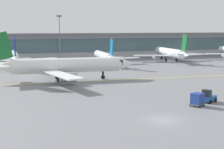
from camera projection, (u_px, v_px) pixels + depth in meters
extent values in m
plane|color=slate|center=(164.00, 120.00, 41.17)|extent=(400.00, 400.00, 0.00)
cube|color=yellow|center=(68.00, 82.00, 70.06)|extent=(109.93, 4.74, 0.01)
cube|color=#B2B7BC|center=(60.00, 46.00, 124.43)|extent=(198.38, 8.00, 9.00)
cube|color=slate|center=(61.00, 46.00, 120.51)|extent=(190.45, 0.16, 5.04)
cube|color=slate|center=(60.00, 34.00, 122.33)|extent=(206.32, 11.00, 0.60)
cylinder|color=white|center=(14.00, 57.00, 98.55)|extent=(3.09, 20.08, 2.78)
cone|color=white|center=(13.00, 54.00, 109.54)|extent=(2.69, 3.38, 2.64)
cube|color=black|center=(13.00, 53.00, 107.40)|extent=(2.21, 2.54, 0.97)
cone|color=white|center=(15.00, 61.00, 87.03)|extent=(2.43, 4.49, 2.37)
cube|color=white|center=(39.00, 59.00, 99.32)|extent=(11.73, 5.84, 0.23)
cylinder|color=#999EA3|center=(31.00, 61.00, 99.88)|extent=(1.76, 2.97, 1.72)
cube|color=navy|center=(15.00, 46.00, 87.34)|extent=(0.35, 3.76, 5.24)
cube|color=white|center=(7.00, 59.00, 87.49)|extent=(4.12, 2.03, 0.20)
cube|color=white|center=(23.00, 58.00, 88.75)|extent=(4.12, 2.03, 0.20)
cylinder|color=black|center=(14.00, 62.00, 105.45)|extent=(0.36, 0.36, 1.47)
cylinder|color=black|center=(14.00, 63.00, 105.50)|extent=(0.46, 0.74, 0.74)
cylinder|color=black|center=(8.00, 65.00, 96.73)|extent=(0.36, 0.36, 1.47)
cylinder|color=black|center=(8.00, 66.00, 96.78)|extent=(0.46, 0.74, 0.74)
cylinder|color=black|center=(21.00, 64.00, 97.89)|extent=(0.36, 0.36, 1.47)
cylinder|color=black|center=(21.00, 65.00, 97.95)|extent=(0.46, 0.74, 0.74)
cylinder|color=silver|center=(104.00, 56.00, 103.86)|extent=(3.52, 18.53, 2.56)
cone|color=silver|center=(97.00, 53.00, 114.16)|extent=(2.59, 3.19, 2.43)
cube|color=black|center=(98.00, 53.00, 112.16)|extent=(2.11, 2.40, 0.90)
cone|color=silver|center=(112.00, 59.00, 93.06)|extent=(2.39, 4.20, 2.17)
cube|color=silver|center=(84.00, 59.00, 100.91)|extent=(10.74, 5.71, 0.21)
cylinder|color=#999EA3|center=(90.00, 61.00, 102.61)|extent=(1.72, 2.79, 1.58)
cube|color=silver|center=(125.00, 58.00, 104.12)|extent=(10.81, 4.72, 0.21)
cylinder|color=#999EA3|center=(117.00, 60.00, 104.79)|extent=(1.72, 2.79, 1.58)
cube|color=#1472B2|center=(112.00, 47.00, 93.36)|extent=(0.45, 3.46, 4.82)
cube|color=silver|center=(105.00, 58.00, 93.62)|extent=(3.85, 2.00, 0.18)
cube|color=silver|center=(118.00, 57.00, 94.54)|extent=(3.85, 2.00, 0.18)
cylinder|color=black|center=(99.00, 60.00, 110.32)|extent=(0.33, 0.33, 1.35)
cylinder|color=black|center=(99.00, 61.00, 110.36)|extent=(0.45, 0.70, 0.68)
cylinder|color=black|center=(99.00, 63.00, 102.27)|extent=(0.33, 0.33, 1.35)
cylinder|color=black|center=(99.00, 64.00, 102.31)|extent=(0.45, 0.70, 0.68)
cylinder|color=black|center=(110.00, 62.00, 103.12)|extent=(0.33, 0.33, 1.35)
cylinder|color=black|center=(110.00, 64.00, 103.16)|extent=(0.45, 0.70, 0.68)
cylinder|color=white|center=(169.00, 52.00, 114.53)|extent=(4.47, 20.97, 2.89)
cone|color=white|center=(157.00, 50.00, 126.24)|extent=(3.00, 3.67, 2.75)
cube|color=black|center=(159.00, 50.00, 123.96)|extent=(2.45, 2.77, 1.01)
cone|color=white|center=(185.00, 55.00, 102.26)|extent=(2.80, 4.80, 2.46)
cube|color=white|center=(151.00, 55.00, 111.36)|extent=(12.10, 6.70, 0.24)
cylinder|color=#999EA3|center=(156.00, 57.00, 113.23)|extent=(2.01, 3.19, 1.79)
cube|color=white|center=(191.00, 55.00, 114.64)|extent=(12.21, 5.07, 0.24)
cylinder|color=#999EA3|center=(183.00, 57.00, 115.46)|extent=(2.01, 3.19, 1.79)
cube|color=#19662D|center=(185.00, 43.00, 102.60)|extent=(0.60, 3.91, 5.44)
cube|color=white|center=(177.00, 54.00, 102.95)|extent=(4.39, 2.36, 0.20)
cube|color=white|center=(190.00, 54.00, 103.89)|extent=(4.39, 2.36, 0.20)
cylinder|color=black|center=(162.00, 57.00, 121.87)|extent=(0.37, 0.37, 1.53)
cylinder|color=black|center=(162.00, 58.00, 121.92)|extent=(0.52, 0.80, 0.77)
cylinder|color=black|center=(166.00, 59.00, 112.77)|extent=(0.37, 0.37, 1.53)
cylinder|color=black|center=(166.00, 60.00, 112.82)|extent=(0.52, 0.80, 0.77)
cylinder|color=black|center=(176.00, 59.00, 113.64)|extent=(0.37, 0.37, 1.53)
cylinder|color=black|center=(176.00, 60.00, 113.69)|extent=(0.52, 0.80, 0.77)
cone|color=white|center=(219.00, 49.00, 133.62)|extent=(2.81, 3.48, 2.66)
cube|color=black|center=(222.00, 49.00, 131.43)|extent=(2.30, 2.62, 0.98)
cube|color=white|center=(222.00, 54.00, 119.11)|extent=(11.75, 6.19, 0.23)
cylinder|color=white|center=(67.00, 65.00, 71.48)|extent=(23.55, 4.18, 3.25)
cone|color=white|center=(126.00, 64.00, 74.99)|extent=(4.03, 3.25, 3.09)
cube|color=black|center=(115.00, 62.00, 74.27)|extent=(3.03, 2.65, 1.14)
cube|color=white|center=(54.00, 65.00, 79.07)|extent=(7.12, 13.69, 0.27)
cylinder|color=#999EA3|center=(62.00, 70.00, 77.01)|extent=(3.52, 2.15, 2.01)
cube|color=white|center=(62.00, 75.00, 63.15)|extent=(6.16, 13.75, 0.27)
cylinder|color=#999EA3|center=(68.00, 77.00, 66.21)|extent=(3.52, 2.15, 2.01)
cube|color=#19662D|center=(2.00, 46.00, 67.44)|extent=(4.40, 0.52, 6.13)
cube|color=white|center=(5.00, 64.00, 70.38)|extent=(2.49, 4.87, 0.23)
cube|color=white|center=(4.00, 66.00, 65.80)|extent=(2.49, 4.87, 0.23)
cylinder|color=black|center=(103.00, 75.00, 73.94)|extent=(0.42, 0.42, 1.72)
cylinder|color=black|center=(103.00, 77.00, 74.00)|extent=(0.88, 0.56, 0.86)
cylinder|color=black|center=(57.00, 76.00, 73.44)|extent=(0.42, 0.42, 1.72)
cylinder|color=black|center=(57.00, 77.00, 73.50)|extent=(0.88, 0.56, 0.86)
cylinder|color=black|center=(59.00, 78.00, 69.23)|extent=(0.42, 0.42, 1.72)
cylinder|color=black|center=(59.00, 80.00, 69.29)|extent=(0.88, 0.56, 0.86)
cube|color=#194C8C|center=(209.00, 98.00, 50.74)|extent=(2.95, 2.47, 0.70)
cube|color=#1E2328|center=(207.00, 93.00, 50.08)|extent=(1.38, 1.52, 1.10)
cylinder|color=black|center=(207.00, 99.00, 51.87)|extent=(0.63, 0.48, 0.60)
cylinder|color=black|center=(216.00, 100.00, 50.91)|extent=(0.63, 0.48, 0.60)
cylinder|color=black|center=(202.00, 100.00, 50.66)|extent=(0.63, 0.48, 0.60)
cylinder|color=black|center=(210.00, 102.00, 49.70)|extent=(0.63, 0.48, 0.60)
cube|color=#595B60|center=(197.00, 104.00, 48.28)|extent=(2.61, 2.41, 0.12)
cube|color=navy|center=(197.00, 98.00, 48.16)|extent=(2.12, 2.08, 1.60)
cylinder|color=black|center=(196.00, 104.00, 49.32)|extent=(0.24, 0.19, 0.22)
cylinder|color=black|center=(204.00, 105.00, 48.35)|extent=(0.24, 0.19, 0.22)
cylinder|color=black|center=(190.00, 105.00, 48.25)|extent=(0.24, 0.19, 0.22)
cylinder|color=black|center=(199.00, 107.00, 47.29)|extent=(0.24, 0.19, 0.22)
cylinder|color=gray|center=(60.00, 39.00, 117.29)|extent=(0.36, 0.36, 15.46)
cube|color=#3F3F42|center=(59.00, 16.00, 116.16)|extent=(1.80, 0.30, 0.50)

